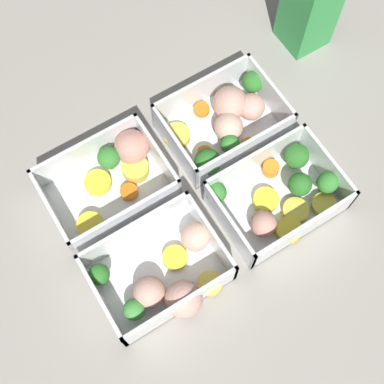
{
  "coord_description": "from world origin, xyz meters",
  "views": [
    {
      "loc": [
        -0.15,
        -0.24,
        0.71
      ],
      "look_at": [
        0.0,
        0.0,
        0.02
      ],
      "focal_mm": 50.0,
      "sensor_mm": 36.0,
      "label": 1
    }
  ],
  "objects_px": {
    "container_near_right": "(281,195)",
    "container_far_left": "(115,175)",
    "container_far_right": "(227,120)",
    "container_near_left": "(164,276)"
  },
  "relations": [
    {
      "from": "container_near_right",
      "to": "container_far_right",
      "type": "height_order",
      "value": "same"
    },
    {
      "from": "container_near_right",
      "to": "container_far_left",
      "type": "bearing_deg",
      "value": 140.46
    },
    {
      "from": "container_far_left",
      "to": "container_far_right",
      "type": "relative_size",
      "value": 0.98
    },
    {
      "from": "container_near_left",
      "to": "container_far_left",
      "type": "bearing_deg",
      "value": 84.47
    },
    {
      "from": "container_near_left",
      "to": "container_far_right",
      "type": "bearing_deg",
      "value": 37.35
    },
    {
      "from": "container_far_left",
      "to": "container_near_left",
      "type": "bearing_deg",
      "value": -95.53
    },
    {
      "from": "container_far_right",
      "to": "container_far_left",
      "type": "bearing_deg",
      "value": 176.33
    },
    {
      "from": "container_near_right",
      "to": "container_far_left",
      "type": "distance_m",
      "value": 0.23
    },
    {
      "from": "container_far_left",
      "to": "container_far_right",
      "type": "xyz_separation_m",
      "value": [
        0.18,
        -0.01,
        0.0
      ]
    },
    {
      "from": "container_far_left",
      "to": "container_near_right",
      "type": "bearing_deg",
      "value": -39.54
    }
  ]
}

